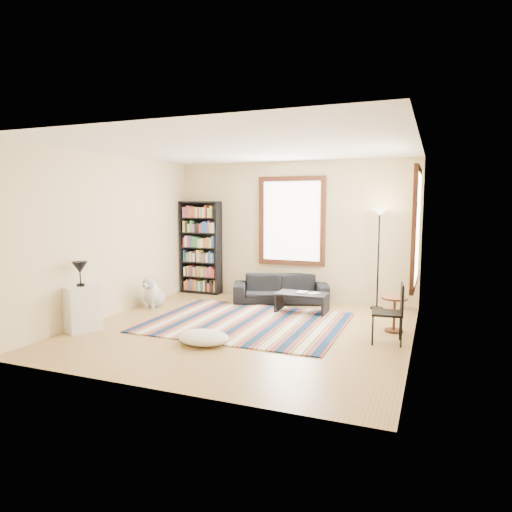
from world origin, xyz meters
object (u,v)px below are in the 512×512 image
at_px(side_table, 394,314).
at_px(floor_cushion, 203,338).
at_px(white_cabinet, 82,308).
at_px(dog, 155,291).
at_px(sofa, 281,289).
at_px(folding_chair, 387,313).
at_px(coffee_table, 302,303).
at_px(bookshelf, 201,247).
at_px(floor_lamp, 378,260).

bearing_deg(side_table, floor_cushion, -146.00).
bearing_deg(white_cabinet, dog, 109.46).
xyz_separation_m(sofa, folding_chair, (2.23, -1.96, 0.16)).
bearing_deg(white_cabinet, side_table, 44.00).
bearing_deg(white_cabinet, coffee_table, 62.85).
relative_size(sofa, coffee_table, 2.06).
relative_size(bookshelf, floor_lamp, 1.08).
xyz_separation_m(side_table, dog, (-4.39, 0.07, 0.02)).
xyz_separation_m(white_cabinet, dog, (0.11, 1.79, -0.06)).
xyz_separation_m(side_table, folding_chair, (-0.05, -0.63, 0.16)).
bearing_deg(side_table, coffee_table, 158.41).
distance_m(sofa, floor_lamp, 1.97).
height_order(bookshelf, coffee_table, bookshelf).
xyz_separation_m(floor_cushion, folding_chair, (2.38, 1.01, 0.34)).
bearing_deg(floor_cushion, dog, 138.88).
distance_m(floor_lamp, white_cabinet, 5.19).
bearing_deg(coffee_table, floor_lamp, 32.76).
distance_m(folding_chair, white_cabinet, 4.58).
bearing_deg(side_table, folding_chair, -94.57).
bearing_deg(side_table, sofa, 149.62).
xyz_separation_m(floor_cushion, side_table, (2.43, 1.64, 0.18)).
xyz_separation_m(sofa, side_table, (2.28, -1.34, -0.00)).
height_order(floor_cushion, white_cabinet, white_cabinet).
bearing_deg(floor_lamp, floor_cushion, -123.04).
height_order(floor_cushion, side_table, side_table).
xyz_separation_m(floor_lamp, side_table, (0.43, -1.44, -0.66)).
bearing_deg(white_cabinet, floor_lamp, 60.87).
distance_m(coffee_table, floor_lamp, 1.63).
distance_m(floor_cushion, dog, 2.61).
bearing_deg(bookshelf, dog, -96.35).
xyz_separation_m(bookshelf, floor_cushion, (1.79, -3.25, -0.91)).
bearing_deg(bookshelf, floor_cushion, -61.16).
xyz_separation_m(sofa, bookshelf, (-1.93, 0.27, 0.73)).
height_order(coffee_table, side_table, side_table).
relative_size(bookshelf, coffee_table, 2.22).
bearing_deg(floor_cushion, sofa, 87.20).
bearing_deg(sofa, folding_chair, -61.76).
distance_m(bookshelf, coffee_table, 2.86).
relative_size(coffee_table, side_table, 1.67).
bearing_deg(coffee_table, bookshelf, 159.58).
bearing_deg(folding_chair, floor_lamp, 93.63).
bearing_deg(bookshelf, folding_chair, -28.20).
relative_size(coffee_table, folding_chair, 1.05).
distance_m(floor_cushion, floor_lamp, 3.76).
relative_size(coffee_table, floor_lamp, 0.48).
bearing_deg(side_table, white_cabinet, -159.05).
relative_size(coffee_table, floor_cushion, 1.19).
bearing_deg(dog, side_table, -3.80).
xyz_separation_m(bookshelf, white_cabinet, (-0.28, -3.33, -0.65)).
bearing_deg(floor_lamp, coffee_table, -147.24).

